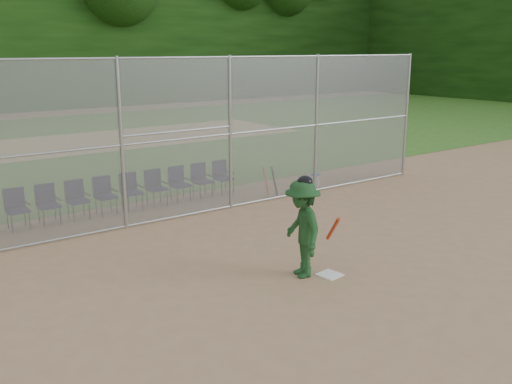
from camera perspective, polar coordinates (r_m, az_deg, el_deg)
ground at (r=11.03m, az=7.78°, el=-8.14°), size 100.00×100.00×0.00m
grass_strip at (r=26.60m, az=-20.22°, el=4.34°), size 100.00×100.00×0.00m
dirt_patch_far at (r=26.60m, az=-20.22°, el=4.35°), size 24.00×24.00×0.00m
backstop_fence at (r=14.37m, az=-5.94°, el=5.73°), size 16.09×0.09×4.00m
treeline at (r=28.23m, az=-22.41°, el=15.90°), size 81.00×60.00×11.00m
home_plate at (r=10.97m, az=7.38°, el=-8.20°), size 0.45×0.45×0.02m
batter_at_plate at (r=10.59m, az=4.64°, el=-3.63°), size 1.10×1.39×1.93m
water_cooler at (r=17.75m, az=5.89°, el=1.23°), size 0.32×0.32×0.40m
spare_bats at (r=16.51m, az=1.42°, el=1.06°), size 0.36×0.34×0.83m
chair_1 at (r=14.53m, az=-22.75°, el=-1.64°), size 0.54×0.52×0.96m
chair_2 at (r=14.70m, az=-20.03°, el=-1.21°), size 0.54×0.52×0.96m
chair_3 at (r=14.90m, az=-17.38°, el=-0.78°), size 0.54×0.52×0.96m
chair_4 at (r=15.14m, az=-14.80°, el=-0.37°), size 0.54×0.52×0.96m
chair_5 at (r=15.40m, az=-12.31°, el=0.02°), size 0.54×0.52×0.96m
chair_6 at (r=15.70m, az=-9.90°, el=0.41°), size 0.54×0.52×0.96m
chair_7 at (r=16.02m, az=-7.59°, el=0.78°), size 0.54×0.52×0.96m
chair_8 at (r=16.37m, az=-5.38°, el=1.13°), size 0.54×0.52×0.96m
chair_9 at (r=16.74m, az=-3.26°, el=1.46°), size 0.54×0.52×0.96m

